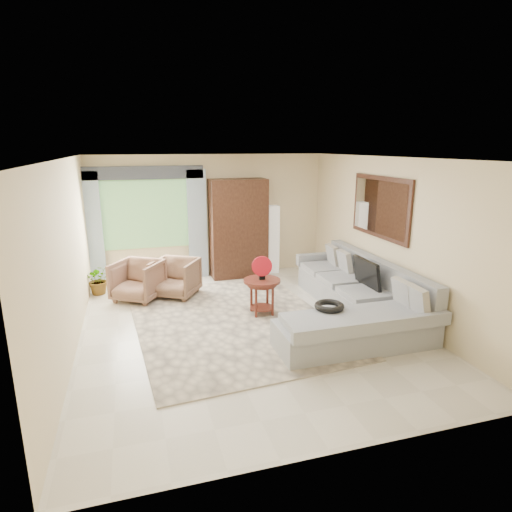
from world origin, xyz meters
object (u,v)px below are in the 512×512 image
object	(u,v)px
tv_screen	(367,273)
armoire	(238,228)
sectional_sofa	(355,302)
armchair_left	(138,280)
armchair_right	(175,278)
floor_lamp	(273,239)
potted_plant	(99,279)
coffee_table	(262,296)

from	to	relation	value
tv_screen	armoire	world-z (taller)	armoire
sectional_sofa	armchair_left	bearing A→B (deg)	150.17
armchair_right	floor_lamp	size ratio (longest dim) A/B	0.53
armchair_left	armchair_right	size ratio (longest dim) A/B	1.03
armchair_left	potted_plant	world-z (taller)	armchair_left
armchair_left	tv_screen	bearing A→B (deg)	6.16
sectional_sofa	tv_screen	bearing A→B (deg)	26.30
tv_screen	armchair_left	xyz separation A→B (m)	(-3.65, 1.81, -0.35)
coffee_table	floor_lamp	xyz separation A→B (m)	(0.97, 2.35, 0.43)
coffee_table	floor_lamp	world-z (taller)	floor_lamp
potted_plant	floor_lamp	size ratio (longest dim) A/B	0.39
coffee_table	armoire	world-z (taller)	armoire
armchair_left	armchair_right	bearing A→B (deg)	32.18
floor_lamp	tv_screen	bearing A→B (deg)	-76.09
tv_screen	armchair_right	distance (m)	3.49
coffee_table	armchair_right	xyz separation A→B (m)	(-1.30, 1.33, 0.04)
floor_lamp	potted_plant	bearing A→B (deg)	-172.67
armchair_left	potted_plant	bearing A→B (deg)	175.01
armchair_left	sectional_sofa	bearing A→B (deg)	2.69
armoire	armchair_left	bearing A→B (deg)	-156.08
tv_screen	floor_lamp	xyz separation A→B (m)	(-0.70, 2.83, 0.03)
coffee_table	floor_lamp	bearing A→B (deg)	67.49
armoire	sectional_sofa	bearing A→B (deg)	-66.94
sectional_sofa	coffee_table	xyz separation A→B (m)	(-1.41, 0.61, 0.04)
sectional_sofa	armoire	world-z (taller)	armoire
coffee_table	armoire	xyz separation A→B (m)	(0.17, 2.29, 0.73)
coffee_table	potted_plant	xyz separation A→B (m)	(-2.69, 1.88, -0.03)
sectional_sofa	coffee_table	world-z (taller)	sectional_sofa
coffee_table	floor_lamp	size ratio (longest dim) A/B	0.41
tv_screen	armoire	bearing A→B (deg)	118.48
armoire	potted_plant	bearing A→B (deg)	-171.83
tv_screen	coffee_table	xyz separation A→B (m)	(-1.67, 0.48, -0.40)
tv_screen	potted_plant	distance (m)	4.98
sectional_sofa	armoire	distance (m)	3.24
tv_screen	armchair_left	world-z (taller)	tv_screen
coffee_table	armchair_right	bearing A→B (deg)	134.25
armoire	tv_screen	bearing A→B (deg)	-61.52
tv_screen	floor_lamp	distance (m)	2.91
sectional_sofa	armoire	xyz separation A→B (m)	(-1.23, 2.90, 0.77)
coffee_table	floor_lamp	distance (m)	2.58
sectional_sofa	potted_plant	distance (m)	4.79
sectional_sofa	potted_plant	size ratio (longest dim) A/B	5.94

